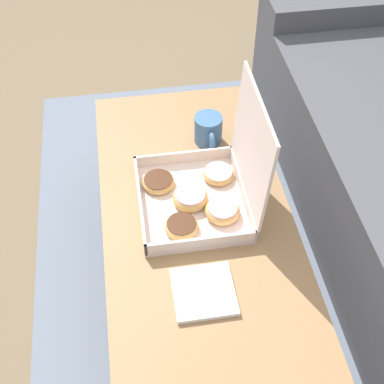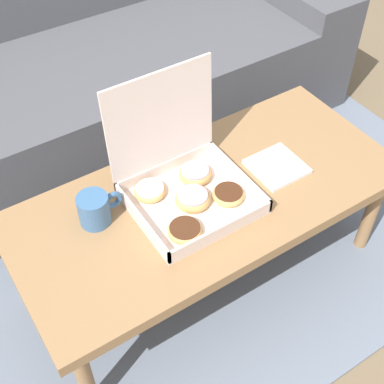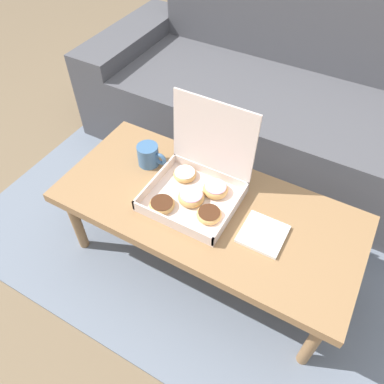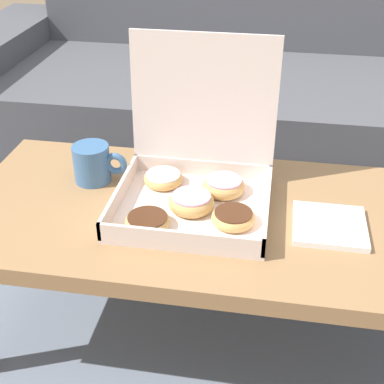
% 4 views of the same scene
% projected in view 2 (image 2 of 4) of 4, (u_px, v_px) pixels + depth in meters
% --- Properties ---
extents(ground_plane, '(12.00, 12.00, 0.00)m').
position_uv_depth(ground_plane, '(192.00, 254.00, 1.92)').
color(ground_plane, '#756047').
extents(area_rug, '(2.29, 1.86, 0.01)m').
position_uv_depth(area_rug, '(151.00, 202.00, 2.09)').
color(area_rug, slate).
rests_on(area_rug, ground_plane).
extents(couch, '(2.17, 0.85, 0.87)m').
position_uv_depth(couch, '(83.00, 76.00, 2.19)').
color(couch, '#4C4C51').
rests_on(couch, ground_plane).
extents(coffee_table, '(1.19, 0.54, 0.39)m').
position_uv_depth(coffee_table, '(208.00, 203.00, 1.62)').
color(coffee_table, '#997047').
rests_on(coffee_table, ground_plane).
extents(pastry_box, '(0.34, 0.33, 0.36)m').
position_uv_depth(pastry_box, '(185.00, 182.00, 1.54)').
color(pastry_box, silver).
rests_on(pastry_box, coffee_table).
extents(coffee_mug, '(0.13, 0.09, 0.09)m').
position_uv_depth(coffee_mug, '(94.00, 208.00, 1.49)').
color(coffee_mug, '#3D6693').
rests_on(coffee_mug, coffee_table).
extents(napkin_stack, '(0.16, 0.16, 0.01)m').
position_uv_depth(napkin_stack, '(277.00, 167.00, 1.66)').
color(napkin_stack, white).
rests_on(napkin_stack, coffee_table).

